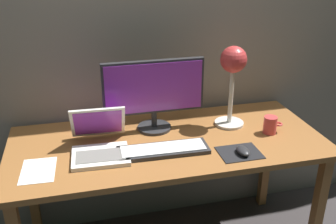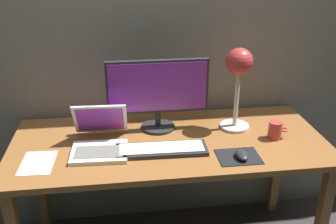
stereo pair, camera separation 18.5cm
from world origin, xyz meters
TOP-DOWN VIEW (x-y plane):
  - back_wall at (0.00, 0.40)m, footprint 4.80×0.06m
  - desk at (0.00, 0.00)m, footprint 1.60×0.70m
  - monitor at (-0.04, 0.14)m, footprint 0.53×0.18m
  - keyboard_main at (-0.05, -0.11)m, footprint 0.44×0.15m
  - laptop at (-0.35, -0.02)m, footprint 0.28×0.33m
  - desk_lamp at (0.37, 0.10)m, footprint 0.16×0.16m
  - mousepad at (0.30, -0.21)m, footprint 0.20×0.16m
  - mouse at (0.31, -0.23)m, footprint 0.06×0.10m
  - coffee_mug at (0.54, -0.05)m, footprint 0.11×0.07m
  - paper_sheet_near_mouse at (-0.63, -0.14)m, footprint 0.16×0.22m

SIDE VIEW (x-z plane):
  - desk at x=0.00m, z-range 0.29..1.03m
  - paper_sheet_near_mouse at x=-0.63m, z-range 0.74..0.74m
  - mousepad at x=0.30m, z-range 0.74..0.74m
  - keyboard_main at x=-0.05m, z-range 0.74..0.76m
  - mouse at x=0.31m, z-range 0.74..0.78m
  - coffee_mug at x=0.54m, z-range 0.74..0.83m
  - laptop at x=-0.35m, z-range 0.70..0.90m
  - monitor at x=-0.04m, z-range 0.77..1.15m
  - desk_lamp at x=0.37m, z-range 0.84..1.28m
  - back_wall at x=0.00m, z-range 0.00..2.60m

